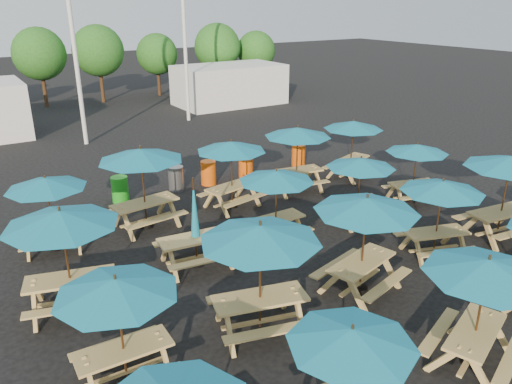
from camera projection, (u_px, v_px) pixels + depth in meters
ground at (283, 242)px, 14.64m from camera, size 120.00×120.00×0.00m
picnic_unit_1 at (117, 292)px, 8.62m from camera, size 2.26×2.26×2.22m
picnic_unit_2 at (61, 223)px, 10.69m from camera, size 3.06×3.06×2.50m
picnic_unit_3 at (46, 187)px, 13.55m from camera, size 2.68×2.68×2.18m
picnic_unit_4 at (352, 342)px, 7.58m from camera, size 2.38×2.38×2.06m
picnic_unit_5 at (260, 238)px, 9.94m from camera, size 3.07×3.07×2.53m
picnic_unit_6 at (195, 231)px, 13.04m from camera, size 2.12×1.90×2.48m
picnic_unit_7 at (141, 158)px, 14.83m from camera, size 2.83×2.83×2.57m
picnic_unit_8 at (487, 272)px, 9.04m from camera, size 2.97×2.97×2.33m
picnic_unit_9 at (366, 209)px, 11.44m from camera, size 2.99×2.99×2.47m
picnic_unit_10 at (276, 179)px, 14.10m from camera, size 2.18×2.18×2.18m
picnic_unit_11 at (231, 150)px, 16.41m from camera, size 2.73×2.73×2.34m
picnic_unit_13 at (442, 190)px, 13.20m from camera, size 2.80×2.80×2.22m
picnic_unit_14 at (361, 166)px, 15.32m from camera, size 2.27×2.27×2.15m
picnic_unit_15 at (298, 135)px, 17.85m from camera, size 2.74×2.74×2.43m
picnic_unit_17 at (510, 166)px, 14.16m from camera, size 2.87×2.87×2.57m
picnic_unit_18 at (417, 151)px, 16.95m from camera, size 2.61×2.61×2.11m
picnic_unit_19 at (353, 128)px, 19.32m from camera, size 2.89×2.89×2.31m
waste_bin_0 at (120, 189)px, 17.42m from camera, size 0.58×0.58×0.93m
waste_bin_1 at (176, 178)px, 18.49m from camera, size 0.58×0.58×0.93m
waste_bin_2 at (208, 173)px, 19.10m from camera, size 0.58×0.58×0.93m
waste_bin_3 at (246, 166)px, 19.93m from camera, size 0.58×0.58×0.93m
waste_bin_4 at (298, 155)px, 21.24m from camera, size 0.58×0.58×0.93m
mast_0 at (70, 15)px, 22.49m from camera, size 0.20×0.20×12.00m
mast_1 at (183, 13)px, 27.32m from camera, size 0.20×0.20×12.00m
event_tent_1 at (229, 85)px, 33.63m from camera, size 7.00×4.00×2.60m
tree_3 at (39, 54)px, 31.99m from camera, size 3.36×3.36×5.09m
tree_4 at (98, 51)px, 33.44m from camera, size 3.41×3.41×5.17m
tree_5 at (157, 54)px, 36.10m from camera, size 2.94×2.94×4.45m
tree_6 at (217, 47)px, 36.55m from camera, size 3.38×3.38×5.13m
tree_7 at (256, 51)px, 38.42m from camera, size 2.95×2.95×4.48m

